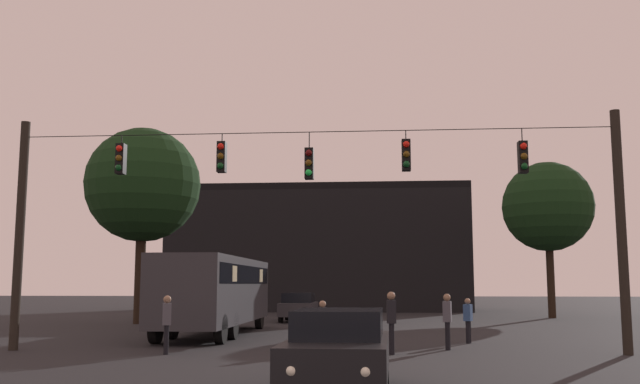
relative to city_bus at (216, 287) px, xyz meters
name	(u,v)px	position (x,y,z in m)	size (l,w,h in m)	color
ground_plane	(334,328)	(4.38, 4.75, -1.87)	(168.00, 168.00, 0.00)	black
overhead_signal_span	(311,208)	(4.42, -6.74, 2.40)	(18.38, 0.44, 7.09)	black
city_bus	(216,287)	(0.00, 0.00, 0.00)	(2.64, 11.02, 3.00)	#2D2D33
car_near_right	(339,349)	(5.67, -14.35, -1.07)	(1.90, 4.37, 1.52)	black
car_far_left	(299,306)	(2.13, 10.32, -1.07)	(1.85, 4.36, 1.52)	#2D2D33
pedestrian_crossing_left	(167,321)	(0.33, -7.57, -0.92)	(0.34, 0.42, 1.67)	black
pedestrian_crossing_center	(391,319)	(6.78, -7.11, -0.85)	(0.27, 0.38, 1.77)	black
pedestrian_crossing_right	(447,318)	(8.51, -5.56, -0.90)	(0.31, 0.40, 1.70)	black
pedestrian_near_bus	(468,318)	(9.45, -3.09, -1.02)	(0.35, 0.42, 1.51)	black
pedestrian_trailing	(323,323)	(4.75, -6.53, -1.03)	(0.29, 0.39, 1.50)	black
corner_building	(320,249)	(1.93, 26.82, 2.81)	(22.38, 8.88, 9.35)	black
tree_left_silhouette	(548,207)	(16.67, 15.29, 4.75)	(5.40, 5.40, 9.34)	black
tree_behind_building	(143,185)	(-5.68, 7.33, 5.19)	(5.90, 5.90, 10.04)	black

